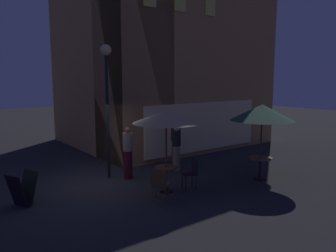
% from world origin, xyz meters
% --- Properties ---
extents(ground_plane, '(60.00, 60.00, 0.00)m').
position_xyz_m(ground_plane, '(0.00, 0.00, 0.00)').
color(ground_plane, '#262729').
extents(cafe_building, '(8.94, 7.72, 8.50)m').
position_xyz_m(cafe_building, '(4.47, 3.55, 4.24)').
color(cafe_building, '#B4824E').
rests_on(cafe_building, ground).
extents(street_lamp_near_corner, '(0.36, 0.36, 4.43)m').
position_xyz_m(street_lamp_near_corner, '(0.55, 0.50, 3.21)').
color(street_lamp_near_corner, black).
rests_on(street_lamp_near_corner, ground).
extents(menu_sandwich_board, '(0.81, 0.77, 0.89)m').
position_xyz_m(menu_sandwich_board, '(-2.43, -0.38, 0.46)').
color(menu_sandwich_board, black).
rests_on(menu_sandwich_board, ground).
extents(cafe_table_0, '(0.68, 0.68, 0.76)m').
position_xyz_m(cafe_table_0, '(1.27, -1.77, 0.53)').
color(cafe_table_0, black).
rests_on(cafe_table_0, ground).
extents(cafe_table_1, '(0.78, 0.78, 0.74)m').
position_xyz_m(cafe_table_1, '(4.50, -2.68, 0.56)').
color(cafe_table_1, black).
rests_on(cafe_table_1, ground).
extents(patio_umbrella_0, '(1.97, 1.97, 2.43)m').
position_xyz_m(patio_umbrella_0, '(1.27, -1.77, 2.23)').
color(patio_umbrella_0, black).
rests_on(patio_umbrella_0, ground).
extents(patio_umbrella_1, '(2.07, 2.07, 2.51)m').
position_xyz_m(patio_umbrella_1, '(4.50, -2.68, 2.24)').
color(patio_umbrella_1, black).
rests_on(patio_umbrella_1, ground).
extents(cafe_chair_0, '(0.52, 0.52, 0.92)m').
position_xyz_m(cafe_chair_0, '(2.04, -2.05, 0.57)').
color(cafe_chair_0, black).
rests_on(cafe_chair_0, ground).
extents(cafe_chair_1, '(0.61, 0.61, 0.91)m').
position_xyz_m(cafe_chair_1, '(0.65, -2.31, 0.54)').
color(cafe_chair_1, brown).
rests_on(cafe_chair_1, ground).
extents(patron_standing_0, '(0.34, 0.34, 1.76)m').
position_xyz_m(patron_standing_0, '(1.03, 0.03, 0.89)').
color(patron_standing_0, '#47101B').
rests_on(patron_standing_0, ground).
extents(patron_standing_1, '(0.37, 0.37, 1.71)m').
position_xyz_m(patron_standing_1, '(3.42, 0.49, 0.86)').
color(patron_standing_1, '#593E5E').
rests_on(patron_standing_1, ground).
extents(patron_standing_2, '(0.30, 0.30, 1.67)m').
position_xyz_m(patron_standing_2, '(2.97, -0.13, 0.85)').
color(patron_standing_2, '#7F7157').
rests_on(patron_standing_2, ground).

